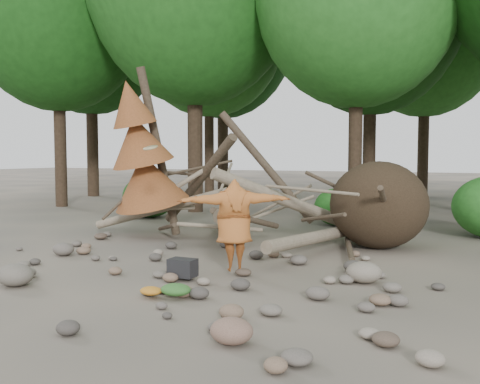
% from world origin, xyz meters
% --- Properties ---
extents(ground, '(120.00, 120.00, 0.00)m').
position_xyz_m(ground, '(0.00, 0.00, 0.00)').
color(ground, '#514C44').
rests_on(ground, ground).
extents(deadfall_pile, '(8.55, 5.24, 3.30)m').
position_xyz_m(deadfall_pile, '(2.02, 4.24, 0.95)').
color(deadfall_pile, '#332619').
rests_on(deadfall_pile, ground).
extents(dead_conifer, '(2.06, 2.16, 4.35)m').
position_xyz_m(dead_conifer, '(-3.12, 3.37, 2.11)').
color(dead_conifer, '#4C3F30').
rests_on(dead_conifer, ground).
extents(bush_left, '(1.80, 1.80, 1.44)m').
position_xyz_m(bush_left, '(-5.50, 7.20, 0.72)').
color(bush_left, '#195115').
rests_on(bush_left, ground).
extents(bush_mid, '(1.40, 1.40, 1.12)m').
position_xyz_m(bush_mid, '(0.80, 7.80, 0.56)').
color(bush_mid, '#23671D').
rests_on(bush_mid, ground).
extents(frisbee_thrower, '(3.25, 1.56, 2.26)m').
position_xyz_m(frisbee_thrower, '(0.75, 0.54, 0.89)').
color(frisbee_thrower, '#AC5C26').
rests_on(frisbee_thrower, ground).
extents(backpack, '(0.45, 0.30, 0.30)m').
position_xyz_m(backpack, '(0.12, -0.17, 0.15)').
color(backpack, black).
rests_on(backpack, ground).
extents(cloth_green, '(0.47, 0.39, 0.17)m').
position_xyz_m(cloth_green, '(0.63, -1.24, 0.09)').
color(cloth_green, '#306428').
rests_on(cloth_green, ground).
extents(cloth_orange, '(0.34, 0.28, 0.12)m').
position_xyz_m(cloth_orange, '(0.28, -1.37, 0.06)').
color(cloth_orange, '#BB7520').
rests_on(cloth_orange, ground).
extents(boulder_front_left, '(0.61, 0.55, 0.36)m').
position_xyz_m(boulder_front_left, '(-2.14, -1.65, 0.18)').
color(boulder_front_left, '#6C645A').
rests_on(boulder_front_left, ground).
extents(boulder_front_right, '(0.50, 0.45, 0.30)m').
position_xyz_m(boulder_front_right, '(2.18, -2.61, 0.15)').
color(boulder_front_right, '#836252').
rests_on(boulder_front_right, ground).
extents(boulder_mid_right, '(0.59, 0.53, 0.35)m').
position_xyz_m(boulder_mid_right, '(2.96, 0.89, 0.18)').
color(boulder_mid_right, gray).
rests_on(boulder_mid_right, ground).
extents(boulder_mid_left, '(0.46, 0.41, 0.28)m').
position_xyz_m(boulder_mid_left, '(-3.29, 0.70, 0.14)').
color(boulder_mid_left, '#645C54').
rests_on(boulder_mid_left, ground).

